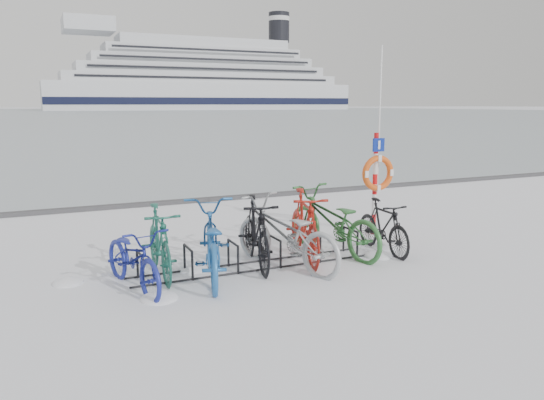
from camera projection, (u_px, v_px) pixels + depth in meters
The scene contains 15 objects.
ground at pixel (254, 267), 8.48m from camera, with size 900.00×900.00×0.00m, color white.
ice_sheet at pixel (42, 113), 147.44m from camera, with size 400.00×298.00×0.02m, color #AAB6C0.
quay_edge at pixel (168, 203), 13.76m from camera, with size 400.00×0.25×0.10m, color #3F3F42.
bike_rack at pixel (254, 256), 8.45m from camera, with size 4.00×0.48×0.46m.
lifebuoy_station at pixel (377, 173), 10.38m from camera, with size 0.71×0.22×3.68m.
cruise_ferry at pixel (203, 82), 230.56m from camera, with size 132.05×24.92×43.39m.
bike_0 at pixel (133, 255), 7.43m from camera, with size 0.64×1.84×0.96m, color navy.
bike_1 at pixel (159, 240), 8.02m from camera, with size 0.51×1.82×1.09m, color #1B5A4A.
bike_2 at pixel (211, 240), 7.90m from camera, with size 0.77×2.20×1.15m, color #205CA3.
bike_3 at pixel (256, 230), 8.51m from camera, with size 0.54×1.90×1.14m, color black.
bike_4 at pixel (285, 232), 8.36m from camera, with size 0.77×2.22×1.17m, color #A5AAAD.
bike_5 at pixel (305, 224), 8.87m from camera, with size 0.56×1.98×1.19m, color #A71F15.
bike_6 at pixel (332, 220), 9.19m from camera, with size 0.79×2.26×1.19m, color #2E6A32.
bike_7 at pixel (383, 225), 9.31m from camera, with size 0.45×1.60×0.96m, color black.
snow_drifts at pixel (264, 266), 8.56m from camera, with size 5.85×1.75×0.18m.
Camera 1 is at (-3.10, -7.55, 2.57)m, focal length 35.00 mm.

